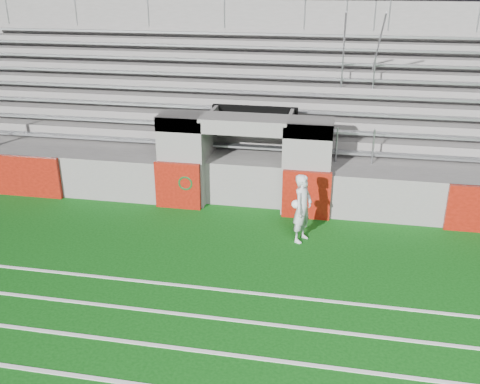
# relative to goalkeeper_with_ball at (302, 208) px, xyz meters

# --- Properties ---
(ground) EXTENTS (90.00, 90.00, 0.00)m
(ground) POSITION_rel_goalkeeper_with_ball_xyz_m (-1.79, -1.61, -0.87)
(ground) COLOR #0B460E
(ground) RESTS_ON ground
(stadium_structure) EXTENTS (26.00, 8.48, 5.42)m
(stadium_structure) POSITION_rel_goalkeeper_with_ball_xyz_m (-1.79, 6.36, 0.62)
(stadium_structure) COLOR #63605D
(stadium_structure) RESTS_ON ground
(goalkeeper_with_ball) EXTENTS (0.63, 0.75, 1.74)m
(goalkeeper_with_ball) POSITION_rel_goalkeeper_with_ball_xyz_m (0.00, 0.00, 0.00)
(goalkeeper_with_ball) COLOR #B8BDC3
(goalkeeper_with_ball) RESTS_ON ground
(hose_coil) EXTENTS (0.55, 0.14, 0.55)m
(hose_coil) POSITION_rel_goalkeeper_with_ball_xyz_m (-3.35, 1.33, -0.09)
(hose_coil) COLOR #0D450F
(hose_coil) RESTS_ON ground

